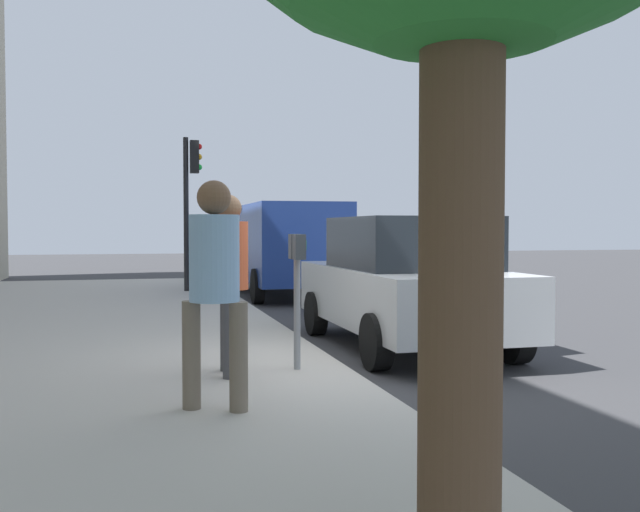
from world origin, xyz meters
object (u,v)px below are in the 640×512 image
(pedestrian_at_meter, at_px, (228,268))
(parked_sedan_near, at_px, (405,282))
(parked_van_far, at_px, (286,244))
(traffic_signal, at_px, (190,188))
(pedestrian_bystander, at_px, (214,273))
(parking_meter, at_px, (297,272))

(pedestrian_at_meter, height_order, parked_sedan_near, pedestrian_at_meter)
(parked_van_far, xyz_separation_m, traffic_signal, (0.23, 2.24, 1.32))
(parked_sedan_near, height_order, parked_van_far, parked_van_far)
(pedestrian_bystander, relative_size, parked_van_far, 0.36)
(parking_meter, height_order, pedestrian_bystander, pedestrian_bystander)
(traffic_signal, bearing_deg, parked_sedan_near, -164.60)
(pedestrian_at_meter, bearing_deg, pedestrian_bystander, -98.64)
(pedestrian_at_meter, relative_size, traffic_signal, 0.50)
(pedestrian_at_meter, bearing_deg, traffic_signal, 90.88)
(pedestrian_at_meter, xyz_separation_m, parked_sedan_near, (1.91, -2.63, -0.33))
(pedestrian_bystander, distance_m, parked_sedan_near, 4.43)
(pedestrian_bystander, xyz_separation_m, traffic_signal, (11.44, -0.68, 1.32))
(pedestrian_bystander, height_order, parked_van_far, parked_van_far)
(parking_meter, distance_m, traffic_signal, 10.04)
(parking_meter, bearing_deg, traffic_signal, 1.96)
(parking_meter, xyz_separation_m, parked_sedan_near, (1.81, -1.90, -0.27))
(parking_meter, distance_m, parked_sedan_near, 2.64)
(pedestrian_at_meter, relative_size, parked_van_far, 0.35)
(parked_sedan_near, bearing_deg, pedestrian_bystander, 138.65)
(traffic_signal, bearing_deg, pedestrian_bystander, 176.61)
(parked_sedan_near, xyz_separation_m, parked_van_far, (7.90, -0.00, 0.36))
(parking_meter, relative_size, traffic_signal, 0.39)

